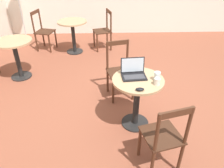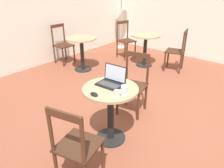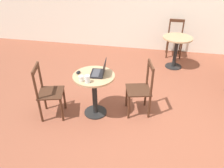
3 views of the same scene
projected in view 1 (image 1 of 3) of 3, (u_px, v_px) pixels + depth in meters
ground_plane at (143, 98)px, 3.59m from camera, size 16.00×16.00×0.00m
cafe_table_near at (137, 92)px, 2.80m from camera, size 0.65×0.65×0.73m
cafe_table_mid at (73, 30)px, 4.88m from camera, size 0.65×0.65×0.73m
cafe_table_far at (15, 51)px, 3.90m from camera, size 0.65×0.65×0.73m
chair_near_right at (120, 71)px, 3.46m from camera, size 0.46×0.46×0.91m
chair_near_left at (164, 138)px, 2.26m from camera, size 0.47×0.47×0.91m
chair_mid_back at (43, 31)px, 5.06m from camera, size 0.47×0.47×0.91m
chair_mid_front at (104, 31)px, 5.10m from camera, size 0.47×0.47×0.91m
laptop at (133, 73)px, 2.74m from camera, size 0.25×0.32×0.22m
mouse at (140, 89)px, 2.48m from camera, size 0.06×0.10×0.03m
mug at (157, 81)px, 2.57m from camera, size 0.11×0.07×0.08m
drinking_glass at (157, 76)px, 2.65m from camera, size 0.08×0.08×0.11m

